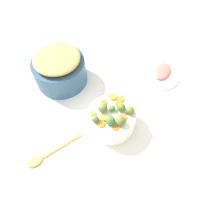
% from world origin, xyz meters
% --- Properties ---
extents(tabletop, '(2.40, 2.40, 0.02)m').
position_xyz_m(tabletop, '(0.00, 0.00, 0.01)').
color(tabletop, white).
rests_on(tabletop, ground).
extents(serving_bowl_carrots, '(0.22, 0.22, 0.11)m').
position_xyz_m(serving_bowl_carrots, '(0.02, 0.00, 0.07)').
color(serving_bowl_carrots, white).
rests_on(serving_bowl_carrots, tabletop).
extents(metal_pot, '(0.28, 0.28, 0.14)m').
position_xyz_m(metal_pot, '(-0.29, 0.26, 0.09)').
color(metal_pot, '#2D4F6E').
rests_on(metal_pot, tabletop).
extents(stuffing_mound, '(0.24, 0.24, 0.04)m').
position_xyz_m(stuffing_mound, '(-0.29, 0.26, 0.18)').
color(stuffing_mound, tan).
rests_on(stuffing_mound, metal_pot).
extents(carrot_slice_0, '(0.03, 0.03, 0.01)m').
position_xyz_m(carrot_slice_0, '(-0.07, -0.01, 0.13)').
color(carrot_slice_0, orange).
rests_on(carrot_slice_0, serving_bowl_carrots).
extents(carrot_slice_1, '(0.03, 0.03, 0.01)m').
position_xyz_m(carrot_slice_1, '(0.04, 0.05, 0.13)').
color(carrot_slice_1, orange).
rests_on(carrot_slice_1, serving_bowl_carrots).
extents(carrot_slice_2, '(0.04, 0.04, 0.01)m').
position_xyz_m(carrot_slice_2, '(0.06, -0.02, 0.13)').
color(carrot_slice_2, orange).
rests_on(carrot_slice_2, serving_bowl_carrots).
extents(carrot_slice_3, '(0.04, 0.04, 0.01)m').
position_xyz_m(carrot_slice_3, '(-0.03, 0.06, 0.13)').
color(carrot_slice_3, orange).
rests_on(carrot_slice_3, serving_bowl_carrots).
extents(carrot_slice_4, '(0.04, 0.04, 0.01)m').
position_xyz_m(carrot_slice_4, '(0.05, 0.09, 0.13)').
color(carrot_slice_4, orange).
rests_on(carrot_slice_4, serving_bowl_carrots).
extents(carrot_slice_5, '(0.05, 0.05, 0.01)m').
position_xyz_m(carrot_slice_5, '(-0.02, -0.02, 0.13)').
color(carrot_slice_5, orange).
rests_on(carrot_slice_5, serving_bowl_carrots).
extents(carrot_slice_6, '(0.04, 0.04, 0.01)m').
position_xyz_m(carrot_slice_6, '(0.04, -0.07, 0.13)').
color(carrot_slice_6, orange).
rests_on(carrot_slice_6, serving_bowl_carrots).
extents(carrot_slice_7, '(0.05, 0.05, 0.01)m').
position_xyz_m(carrot_slice_7, '(0.01, 0.09, 0.13)').
color(carrot_slice_7, orange).
rests_on(carrot_slice_7, serving_bowl_carrots).
extents(carrot_slice_8, '(0.04, 0.04, 0.01)m').
position_xyz_m(carrot_slice_8, '(-0.03, -0.06, 0.13)').
color(carrot_slice_8, orange).
rests_on(carrot_slice_8, serving_bowl_carrots).
extents(brussels_sprout_0, '(0.03, 0.03, 0.03)m').
position_xyz_m(brussels_sprout_0, '(-0.05, -0.04, 0.14)').
color(brussels_sprout_0, '#54713C').
rests_on(brussels_sprout_0, serving_bowl_carrots).
extents(brussels_sprout_1, '(0.04, 0.04, 0.04)m').
position_xyz_m(brussels_sprout_1, '(0.01, -0.05, 0.15)').
color(brussels_sprout_1, '#447D36').
rests_on(brussels_sprout_1, serving_bowl_carrots).
extents(brussels_sprout_2, '(0.03, 0.03, 0.03)m').
position_xyz_m(brussels_sprout_2, '(0.01, 0.02, 0.14)').
color(brussels_sprout_2, '#43862F').
rests_on(brussels_sprout_2, serving_bowl_carrots).
extents(brussels_sprout_3, '(0.04, 0.04, 0.04)m').
position_xyz_m(brussels_sprout_3, '(-0.03, 0.01, 0.15)').
color(brussels_sprout_3, '#607540').
rests_on(brussels_sprout_3, serving_bowl_carrots).
extents(brussels_sprout_4, '(0.04, 0.04, 0.04)m').
position_xyz_m(brussels_sprout_4, '(0.05, 0.03, 0.15)').
color(brussels_sprout_4, '#557832').
rests_on(brussels_sprout_4, serving_bowl_carrots).
extents(brussels_sprout_5, '(0.04, 0.04, 0.04)m').
position_xyz_m(brussels_sprout_5, '(0.10, 0.01, 0.14)').
color(brussels_sprout_5, olive).
rests_on(brussels_sprout_5, serving_bowl_carrots).
extents(brussels_sprout_6, '(0.04, 0.04, 0.04)m').
position_xyz_m(brussels_sprout_6, '(0.06, -0.05, 0.15)').
color(brussels_sprout_6, '#5D6D2C').
rests_on(brussels_sprout_6, serving_bowl_carrots).
extents(wooden_spoon, '(0.23, 0.20, 0.01)m').
position_xyz_m(wooden_spoon, '(-0.27, -0.19, 0.03)').
color(wooden_spoon, '#A7874D').
rests_on(wooden_spoon, tabletop).
extents(ham_plate, '(0.21, 0.21, 0.01)m').
position_xyz_m(ham_plate, '(0.26, 0.34, 0.03)').
color(ham_plate, white).
rests_on(ham_plate, tabletop).
extents(ham_slice_main, '(0.13, 0.16, 0.02)m').
position_xyz_m(ham_slice_main, '(0.26, 0.36, 0.04)').
color(ham_slice_main, '#CE6D62').
rests_on(ham_slice_main, ham_plate).
extents(dish_towel, '(0.22, 0.20, 0.01)m').
position_xyz_m(dish_towel, '(0.50, 0.02, 0.02)').
color(dish_towel, beige).
rests_on(dish_towel, tabletop).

